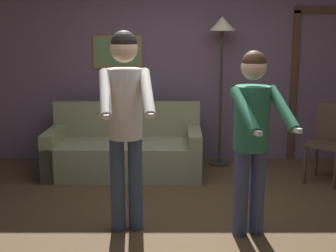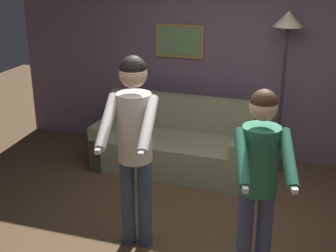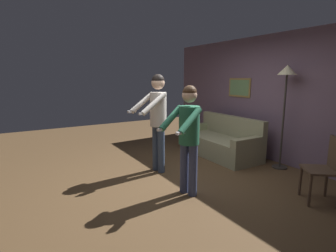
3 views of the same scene
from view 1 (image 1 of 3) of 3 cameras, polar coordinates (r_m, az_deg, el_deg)
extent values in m
plane|color=#4F3922|center=(4.50, 2.97, -11.81)|extent=(12.00, 12.00, 0.00)
cube|color=#675163|center=(6.41, 2.15, 7.29)|extent=(6.40, 0.06, 2.60)
cube|color=olive|center=(6.39, -5.89, 8.97)|extent=(0.65, 0.02, 0.44)
cube|color=#618554|center=(6.38, -5.90, 8.97)|extent=(0.57, 0.01, 0.36)
cube|color=#4C331E|center=(6.62, 15.31, 4.58)|extent=(0.08, 0.04, 2.04)
cube|color=#4C331E|center=(6.70, 19.61, 13.16)|extent=(0.98, 0.04, 0.08)
cube|color=gray|center=(5.89, -5.06, -3.93)|extent=(1.92, 0.89, 0.42)
cube|color=gray|center=(6.14, -4.77, 0.88)|extent=(1.90, 0.18, 0.45)
cube|color=gray|center=(6.03, -13.33, -3.05)|extent=(0.18, 0.85, 0.58)
cube|color=gray|center=(5.84, 3.45, -3.24)|extent=(0.18, 0.85, 0.58)
cylinder|color=#332D28|center=(6.40, 6.51, -4.53)|extent=(0.28, 0.28, 0.02)
cylinder|color=#332D28|center=(6.21, 6.70, 3.36)|extent=(0.04, 0.04, 1.75)
cone|color=#F9EAB7|center=(6.14, 6.91, 12.31)|extent=(0.34, 0.34, 0.18)
cylinder|color=#394863|center=(4.24, -5.91, -7.14)|extent=(0.13, 0.13, 0.86)
cylinder|color=#394863|center=(4.25, -3.74, -7.06)|extent=(0.13, 0.13, 0.86)
cylinder|color=silver|center=(4.07, -5.00, 2.73)|extent=(0.30, 0.30, 0.61)
sphere|color=#D8AD8E|center=(4.02, -5.12, 9.39)|extent=(0.24, 0.24, 0.24)
sphere|color=black|center=(4.02, -5.14, 9.98)|extent=(0.22, 0.22, 0.22)
cylinder|color=silver|center=(3.82, -7.40, 4.01)|extent=(0.16, 0.51, 0.37)
cube|color=white|center=(3.63, -7.28, 1.23)|extent=(0.06, 0.15, 0.04)
cylinder|color=silver|center=(3.84, -2.31, 4.14)|extent=(0.16, 0.51, 0.37)
cube|color=white|center=(3.65, -1.93, 1.38)|extent=(0.06, 0.15, 0.04)
cylinder|color=#3F4970|center=(4.18, 9.12, -8.10)|extent=(0.13, 0.13, 0.78)
cylinder|color=#3F4970|center=(4.25, 11.08, -7.84)|extent=(0.13, 0.13, 0.78)
cylinder|color=#286B4C|center=(4.04, 10.44, 0.94)|extent=(0.30, 0.30, 0.55)
sphere|color=#D8AD8E|center=(3.99, 10.68, 7.06)|extent=(0.21, 0.21, 0.21)
sphere|color=#382314|center=(3.98, 10.70, 7.59)|extent=(0.20, 0.20, 0.20)
cylinder|color=#286B4C|center=(3.77, 9.58, 1.90)|extent=(0.22, 0.46, 0.34)
cube|color=white|center=(3.62, 10.90, -0.74)|extent=(0.08, 0.16, 0.04)
cylinder|color=#286B4C|center=(3.93, 14.04, 2.11)|extent=(0.22, 0.46, 0.34)
cube|color=white|center=(3.79, 15.48, -0.41)|extent=(0.08, 0.16, 0.04)
cylinder|color=#4C3828|center=(5.76, 16.58, -4.60)|extent=(0.04, 0.04, 0.45)
cylinder|color=#4C3828|center=(6.09, 17.89, -3.81)|extent=(0.04, 0.04, 0.45)
cube|color=#4C3828|center=(5.80, 19.04, -2.18)|extent=(0.59, 0.59, 0.03)
cube|color=#4C3828|center=(5.93, 19.83, 0.42)|extent=(0.35, 0.29, 0.45)
camera|label=2|loc=(1.41, 72.02, 37.52)|focal=50.00mm
camera|label=3|loc=(4.11, 65.75, 4.01)|focal=28.00mm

